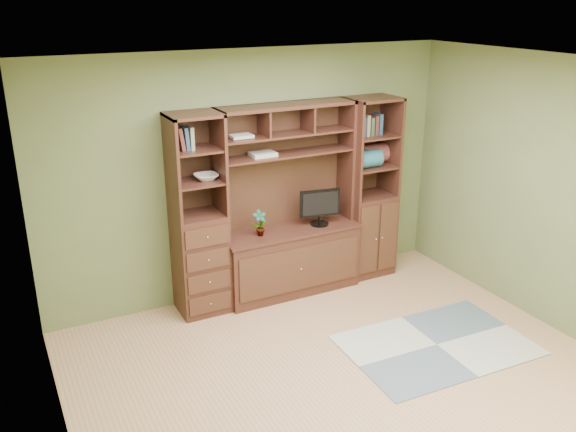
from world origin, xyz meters
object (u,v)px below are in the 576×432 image
monitor (320,201)px  left_tower (198,216)px  center_hutch (290,203)px  right_tower (369,188)px

monitor → left_tower: bearing=-173.2°
center_hutch → right_tower: bearing=2.2°
center_hutch → monitor: (0.34, -0.03, -0.02)m
center_hutch → left_tower: same height
left_tower → right_tower: bearing=0.0°
right_tower → monitor: bearing=-173.7°
center_hutch → monitor: bearing=-5.8°
right_tower → left_tower: bearing=180.0°
left_tower → right_tower: 2.02m
center_hutch → monitor: 0.34m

